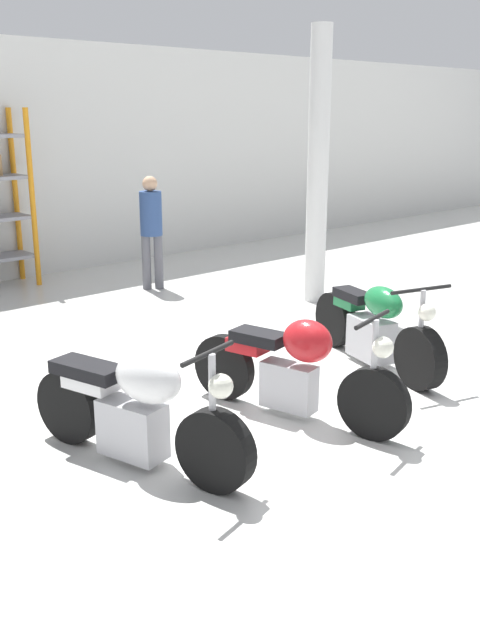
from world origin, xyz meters
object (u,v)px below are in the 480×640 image
Objects in this scene: motorcycle_green at (374,327)px; motorcycle_red at (295,368)px; motorcycle_white at (136,408)px; person_browsing at (151,224)px.

motorcycle_red is at bearing -59.97° from motorcycle_green.
motorcycle_white is 0.96× the size of motorcycle_red.
motorcycle_green is 1.23× the size of person_browsing.
motorcycle_white is at bearing -5.03° from person_browsing.
person_browsing is at bearing 145.67° from motorcycle_red.
motorcycle_white is 1.19× the size of person_browsing.
motorcycle_red is (1.47, -0.20, 0.01)m from motorcycle_white.
motorcycle_white is 1.48m from motorcycle_red.
motorcycle_red is 1.61m from motorcycle_green.
motorcycle_red is at bearing 67.70° from motorcycle_white.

